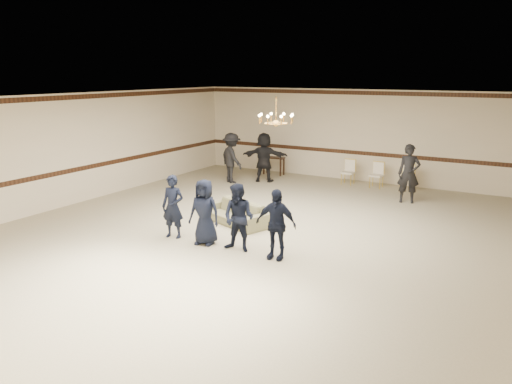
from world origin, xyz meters
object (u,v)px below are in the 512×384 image
at_px(banquet_chair_left, 348,172).
at_px(chandelier, 276,110).
at_px(boy_d, 276,224).
at_px(console_table, 274,166).
at_px(boy_a, 173,207).
at_px(banquet_chair_mid, 377,175).
at_px(banquet_chair_right, 407,178).
at_px(adult_left, 232,158).
at_px(adult_right, 409,174).
at_px(boy_b, 205,212).
at_px(settee, 235,213).
at_px(boy_c, 239,218).
at_px(adult_mid, 264,157).

bearing_deg(banquet_chair_left, chandelier, -90.36).
height_order(boy_d, console_table, boy_d).
bearing_deg(boy_d, boy_a, 173.85).
relative_size(banquet_chair_mid, banquet_chair_right, 1.00).
xyz_separation_m(boy_a, banquet_chair_right, (3.58, 7.42, -0.32)).
bearing_deg(adult_left, boy_d, 158.01).
distance_m(boy_a, adult_left, 6.05).
height_order(adult_right, banquet_chair_right, adult_right).
bearing_deg(adult_left, console_table, -79.87).
xyz_separation_m(adult_left, adult_right, (6.00, 0.30, 0.00)).
xyz_separation_m(chandelier, banquet_chair_left, (0.07, 5.21, -2.45)).
bearing_deg(boy_b, adult_right, 54.78).
relative_size(boy_a, adult_right, 0.85).
bearing_deg(banquet_chair_left, settee, -98.73).
height_order(boy_d, banquet_chair_right, boy_d).
relative_size(adult_right, banquet_chair_left, 2.05).
relative_size(chandelier, banquet_chair_right, 1.11).
bearing_deg(boy_c, console_table, 109.72).
bearing_deg(chandelier, adult_left, 135.72).
relative_size(adult_mid, console_table, 2.17).
bearing_deg(boy_d, boy_b, 173.85).
bearing_deg(adult_right, console_table, 147.86).
relative_size(boy_c, console_table, 1.85).
bearing_deg(console_table, adult_left, -112.70).
bearing_deg(banquet_chair_mid, adult_mid, -159.12).
xyz_separation_m(chandelier, boy_d, (1.19, -2.22, -2.13)).
bearing_deg(banquet_chair_left, boy_d, -81.01).
relative_size(boy_d, adult_mid, 0.85).
distance_m(adult_right, banquet_chair_left, 2.81).
height_order(chandelier, adult_mid, chandelier).
relative_size(boy_b, banquet_chair_right, 1.75).
bearing_deg(boy_d, chandelier, 112.09).
relative_size(boy_a, boy_c, 1.00).
height_order(boy_b, adult_mid, adult_mid).
height_order(chandelier, boy_d, chandelier).
bearing_deg(boy_d, boy_c, 173.85).
distance_m(boy_d, adult_mid, 7.46).
distance_m(boy_c, banquet_chair_right, 7.64).
bearing_deg(chandelier, boy_a, -124.24).
height_order(adult_left, adult_right, same).
xyz_separation_m(chandelier, adult_mid, (-2.66, 4.17, -2.01)).
height_order(settee, adult_left, adult_left).
distance_m(adult_left, banquet_chair_left, 4.05).
bearing_deg(banquet_chair_mid, boy_b, -97.35).
xyz_separation_m(chandelier, banquet_chair_right, (2.07, 5.21, -2.45)).
bearing_deg(chandelier, banquet_chair_left, 89.26).
relative_size(settee, banquet_chair_right, 2.28).
relative_size(chandelier, boy_a, 0.63).
bearing_deg(console_table, settee, -75.56).
bearing_deg(banquet_chair_right, adult_left, -166.97).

